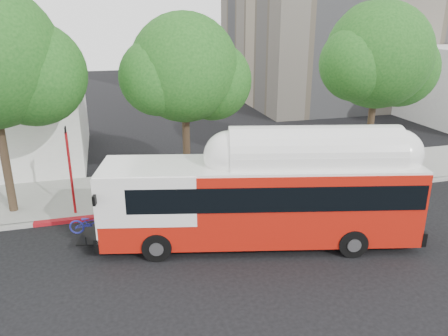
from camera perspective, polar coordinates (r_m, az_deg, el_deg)
The scene contains 9 objects.
ground at distance 17.09m, azimuth 2.44°, elevation -10.09°, with size 120.00×120.00×0.00m, color black.
sidewalk at distance 22.75m, azimuth -2.52°, elevation -2.15°, with size 60.00×5.00×0.15m, color gray.
curb_strip at distance 20.41m, azimuth -0.88°, elevation -4.72°, with size 60.00×0.30×0.15m, color gray.
red_curb_segment at distance 19.95m, azimuth -9.30°, elevation -5.57°, with size 10.00×0.32×0.16m, color maroon.
street_tree_left at distance 20.19m, azimuth -27.06°, elevation 12.21°, with size 6.67×5.80×9.74m.
street_tree_mid at distance 20.77m, azimuth -4.11°, elevation 12.40°, with size 5.75×5.00×8.62m.
street_tree_right at distance 24.56m, azimuth 20.25°, elevation 13.18°, with size 6.21×5.40×9.18m.
transit_bus at distance 16.61m, azimuth 4.96°, elevation -4.34°, with size 12.78×5.12×3.73m.
signal_pole at distance 19.77m, azimuth -19.42°, elevation -0.46°, with size 0.11×0.38×4.04m.
Camera 1 is at (-4.61, -14.17, 8.38)m, focal length 35.00 mm.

